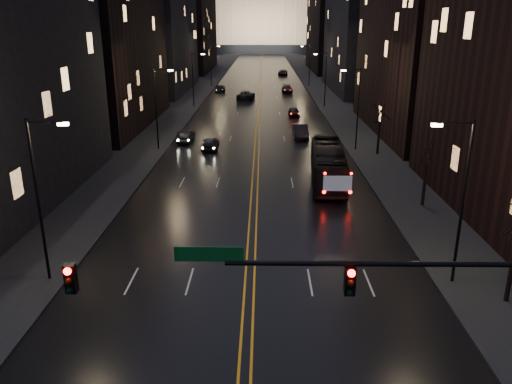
{
  "coord_description": "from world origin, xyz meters",
  "views": [
    {
      "loc": [
        0.69,
        -14.26,
        13.4
      ],
      "look_at": [
        0.3,
        13.19,
        4.12
      ],
      "focal_mm": 35.0,
      "sensor_mm": 36.0,
      "label": 1
    }
  ],
  "objects_px": {
    "bus": "(328,165)",
    "receding_car_a": "(300,131)",
    "oncoming_car_a": "(210,143)",
    "traffic_signal": "(424,295)",
    "oncoming_car_b": "(186,136)"
  },
  "relations": [
    {
      "from": "oncoming_car_b",
      "to": "receding_car_a",
      "type": "bearing_deg",
      "value": -166.99
    },
    {
      "from": "bus",
      "to": "oncoming_car_a",
      "type": "distance_m",
      "value": 16.74
    },
    {
      "from": "bus",
      "to": "receding_car_a",
      "type": "distance_m",
      "value": 18.25
    },
    {
      "from": "traffic_signal",
      "to": "receding_car_a",
      "type": "relative_size",
      "value": 3.47
    },
    {
      "from": "oncoming_car_a",
      "to": "oncoming_car_b",
      "type": "bearing_deg",
      "value": -48.57
    },
    {
      "from": "bus",
      "to": "oncoming_car_b",
      "type": "bearing_deg",
      "value": 138.02
    },
    {
      "from": "bus",
      "to": "traffic_signal",
      "type": "bearing_deg",
      "value": -86.61
    },
    {
      "from": "traffic_signal",
      "to": "oncoming_car_b",
      "type": "bearing_deg",
      "value": 108.17
    },
    {
      "from": "traffic_signal",
      "to": "oncoming_car_b",
      "type": "height_order",
      "value": "traffic_signal"
    },
    {
      "from": "bus",
      "to": "oncoming_car_a",
      "type": "bearing_deg",
      "value": 138.6
    },
    {
      "from": "bus",
      "to": "receding_car_a",
      "type": "xyz_separation_m",
      "value": [
        -1.13,
        18.2,
        -0.8
      ]
    },
    {
      "from": "traffic_signal",
      "to": "oncoming_car_b",
      "type": "relative_size",
      "value": 3.95
    },
    {
      "from": "oncoming_car_a",
      "to": "receding_car_a",
      "type": "xyz_separation_m",
      "value": [
        10.51,
        6.2,
        0.07
      ]
    },
    {
      "from": "traffic_signal",
      "to": "receding_car_a",
      "type": "bearing_deg",
      "value": 90.75
    },
    {
      "from": "receding_car_a",
      "to": "traffic_signal",
      "type": "bearing_deg",
      "value": -90.27
    }
  ]
}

